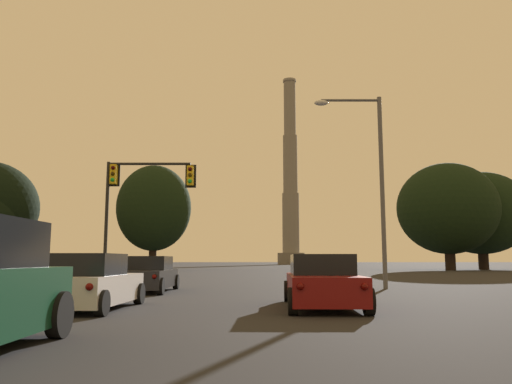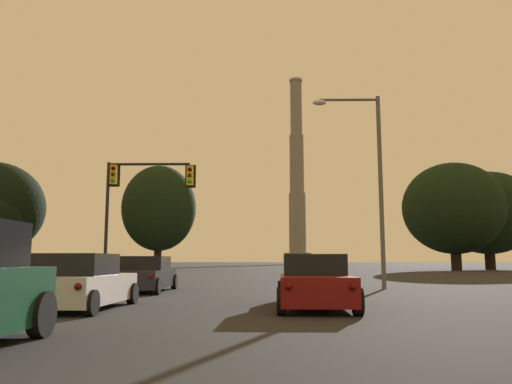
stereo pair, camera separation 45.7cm
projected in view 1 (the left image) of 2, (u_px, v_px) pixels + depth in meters
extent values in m
cube|color=silver|center=(94.00, 289.00, 13.01)|extent=(1.84, 4.05, 0.72)
cube|color=black|center=(89.00, 264.00, 12.70)|extent=(1.61, 1.94, 0.55)
cylinder|color=black|center=(85.00, 293.00, 14.62)|extent=(0.24, 0.61, 0.60)
cylinder|color=black|center=(142.00, 294.00, 14.56)|extent=(0.24, 0.61, 0.60)
cylinder|color=black|center=(32.00, 303.00, 11.40)|extent=(0.24, 0.61, 0.60)
cylinder|color=black|center=(104.00, 303.00, 11.34)|extent=(0.24, 0.61, 0.60)
sphere|color=#500705|center=(31.00, 287.00, 11.06)|extent=(0.17, 0.17, 0.17)
sphere|color=#500705|center=(92.00, 287.00, 11.01)|extent=(0.17, 0.17, 0.17)
cube|color=maroon|center=(325.00, 288.00, 13.47)|extent=(1.95, 4.66, 0.70)
cube|color=black|center=(324.00, 264.00, 13.78)|extent=(1.69, 2.25, 0.55)
cylinder|color=black|center=(290.00, 291.00, 15.35)|extent=(0.24, 0.65, 0.64)
cylinder|color=black|center=(348.00, 291.00, 15.29)|extent=(0.24, 0.65, 0.64)
cylinder|color=black|center=(295.00, 301.00, 11.59)|extent=(0.24, 0.65, 0.64)
cylinder|color=black|center=(371.00, 302.00, 11.52)|extent=(0.24, 0.65, 0.64)
sphere|color=#500705|center=(303.00, 287.00, 11.22)|extent=(0.17, 0.17, 0.17)
sphere|color=#500705|center=(367.00, 287.00, 11.16)|extent=(0.17, 0.17, 0.17)
cube|color=black|center=(150.00, 279.00, 20.16)|extent=(1.85, 4.62, 0.70)
cube|color=black|center=(151.00, 263.00, 20.47)|extent=(1.64, 2.22, 0.55)
cylinder|color=black|center=(139.00, 282.00, 22.01)|extent=(0.23, 0.64, 0.64)
cylinder|color=black|center=(179.00, 282.00, 22.02)|extent=(0.23, 0.64, 0.64)
cylinder|color=black|center=(115.00, 286.00, 18.24)|extent=(0.23, 0.64, 0.64)
cylinder|color=black|center=(163.00, 286.00, 18.25)|extent=(0.23, 0.64, 0.64)
sphere|color=#500705|center=(117.00, 277.00, 17.88)|extent=(0.17, 0.17, 0.17)
sphere|color=#500705|center=(157.00, 277.00, 17.89)|extent=(0.17, 0.17, 0.17)
cylinder|color=black|center=(62.00, 315.00, 8.21)|extent=(0.23, 0.76, 0.76)
cylinder|color=black|center=(109.00, 222.00, 26.25)|extent=(0.18, 0.18, 6.47)
cylinder|color=black|center=(106.00, 284.00, 25.82)|extent=(0.40, 0.40, 0.10)
cube|color=yellow|center=(116.00, 174.00, 26.59)|extent=(0.34, 0.34, 1.04)
cube|color=black|center=(117.00, 175.00, 26.77)|extent=(0.58, 0.03, 1.25)
sphere|color=#320504|center=(115.00, 168.00, 26.45)|extent=(0.22, 0.22, 0.22)
sphere|color=#352604|center=(115.00, 174.00, 26.40)|extent=(0.22, 0.22, 0.22)
sphere|color=green|center=(115.00, 180.00, 26.36)|extent=(0.22, 0.22, 0.22)
cylinder|color=black|center=(152.00, 164.00, 26.66)|extent=(4.38, 0.14, 0.14)
sphere|color=black|center=(111.00, 164.00, 26.67)|extent=(0.18, 0.18, 0.18)
cube|color=yellow|center=(193.00, 176.00, 26.56)|extent=(0.34, 0.34, 1.04)
cube|color=black|center=(193.00, 176.00, 26.74)|extent=(0.58, 0.03, 1.25)
sphere|color=#320504|center=(192.00, 169.00, 26.42)|extent=(0.22, 0.22, 0.22)
sphere|color=#352604|center=(192.00, 175.00, 26.38)|extent=(0.22, 0.22, 0.22)
sphere|color=green|center=(192.00, 181.00, 26.33)|extent=(0.22, 0.22, 0.22)
cylinder|color=#56565B|center=(385.00, 190.00, 22.67)|extent=(0.20, 0.20, 8.82)
cylinder|color=#56565B|center=(353.00, 100.00, 23.25)|extent=(2.72, 0.12, 0.12)
sphere|color=#56565B|center=(382.00, 100.00, 23.25)|extent=(0.20, 0.20, 0.20)
ellipsoid|color=silver|center=(323.00, 103.00, 23.24)|extent=(0.64, 0.36, 0.26)
cylinder|color=slate|center=(294.00, 259.00, 142.45)|extent=(7.74, 7.74, 3.30)
cylinder|color=gray|center=(293.00, 223.00, 143.84)|extent=(4.84, 4.84, 17.23)
cylinder|color=gray|center=(293.00, 164.00, 146.17)|extent=(4.16, 4.16, 17.23)
cylinder|color=gray|center=(292.00, 107.00, 148.50)|extent=(3.48, 3.48, 17.23)
cylinder|color=gray|center=(292.00, 81.00, 149.62)|extent=(3.90, 3.90, 0.70)
cylinder|color=black|center=(453.00, 256.00, 62.95)|extent=(1.28, 1.28, 3.47)
ellipsoid|color=black|center=(450.00, 208.00, 63.78)|extent=(12.78, 11.50, 11.70)
cylinder|color=black|center=(486.00, 257.00, 67.02)|extent=(1.32, 1.32, 3.45)
ellipsoid|color=black|center=(483.00, 213.00, 67.82)|extent=(13.18, 11.86, 11.19)
cylinder|color=black|center=(155.00, 255.00, 65.45)|extent=(0.98, 0.98, 3.88)
ellipsoid|color=black|center=(156.00, 208.00, 66.29)|extent=(9.84, 8.85, 11.40)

